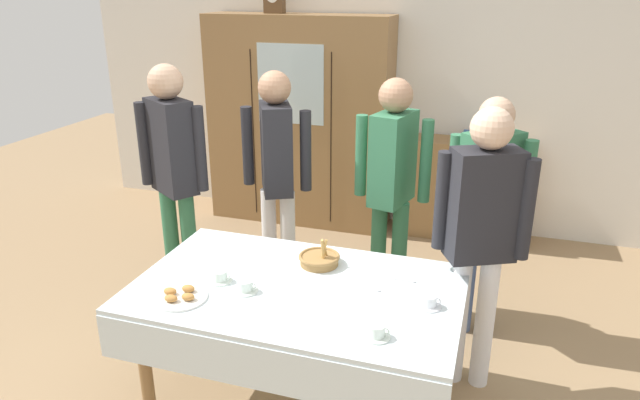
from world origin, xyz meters
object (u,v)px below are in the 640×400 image
at_px(tea_cup_mid_left, 246,287).
at_px(tea_cup_center, 429,302).
at_px(bookshelf_low, 465,190).
at_px(person_behind_table_right, 277,164).
at_px(dining_table, 295,304).
at_px(wall_cabinet, 299,122).
at_px(tea_cup_front_edge, 220,277).
at_px(spoon_near_left, 409,281).
at_px(person_behind_table_left, 173,163).
at_px(bread_basket, 319,259).
at_px(person_by_cabinet, 488,197).
at_px(tea_cup_far_right, 377,332).
at_px(person_beside_shelf, 481,225).
at_px(spoon_far_right, 374,290).
at_px(book_stack, 470,137).
at_px(pastry_plate, 180,296).
at_px(person_near_right_end, 392,175).

xyz_separation_m(tea_cup_mid_left, tea_cup_center, (0.94, 0.14, 0.00)).
height_order(bookshelf_low, person_behind_table_right, person_behind_table_right).
relative_size(dining_table, wall_cabinet, 0.88).
bearing_deg(tea_cup_front_edge, wall_cabinet, 100.43).
bearing_deg(dining_table, bookshelf_low, 75.21).
distance_m(spoon_near_left, person_behind_table_left, 1.87).
bearing_deg(bread_basket, person_by_cabinet, 39.21).
bearing_deg(spoon_near_left, tea_cup_far_right, -95.16).
bearing_deg(spoon_near_left, person_behind_table_right, 142.66).
xyz_separation_m(tea_cup_mid_left, person_beside_shelf, (1.14, 0.58, 0.27)).
xyz_separation_m(tea_cup_far_right, person_beside_shelf, (0.40, 0.78, 0.26)).
bearing_deg(bread_basket, bookshelf_low, 74.13).
relative_size(person_behind_table_right, person_by_cabinet, 1.05).
bearing_deg(person_behind_table_left, person_behind_table_right, 24.57).
bearing_deg(person_behind_table_right, wall_cabinet, 103.63).
bearing_deg(dining_table, person_behind_table_right, 115.98).
bearing_deg(dining_table, spoon_near_left, 25.49).
bearing_deg(spoon_far_right, book_stack, 83.32).
bearing_deg(dining_table, person_beside_shelf, 27.91).
relative_size(bookshelf_low, spoon_far_right, 9.61).
bearing_deg(book_stack, tea_cup_far_right, -93.61).
bearing_deg(spoon_far_right, spoon_near_left, 43.17).
bearing_deg(spoon_near_left, person_behind_table_left, 162.84).
distance_m(wall_cabinet, bookshelf_low, 1.68).
relative_size(tea_cup_mid_left, tea_cup_front_edge, 1.00).
bearing_deg(person_by_cabinet, spoon_near_left, -114.93).
bearing_deg(bookshelf_low, spoon_near_left, -93.24).
relative_size(dining_table, tea_cup_far_right, 13.45).
height_order(pastry_plate, person_near_right_end, person_near_right_end).
xyz_separation_m(book_stack, spoon_far_right, (-0.30, -2.52, -0.24)).
bearing_deg(bread_basket, dining_table, -96.48).
relative_size(person_behind_table_left, person_near_right_end, 1.04).
bearing_deg(person_behind_table_left, bookshelf_low, 44.04).
xyz_separation_m(tea_cup_front_edge, person_behind_table_left, (-0.78, 0.86, 0.33)).
bearing_deg(person_behind_table_left, pastry_plate, -58.49).
xyz_separation_m(person_beside_shelf, person_near_right_end, (-0.62, 0.68, 0.01)).
bearing_deg(tea_cup_center, tea_cup_far_right, -119.38).
height_order(book_stack, person_behind_table_right, person_behind_table_right).
xyz_separation_m(tea_cup_mid_left, person_by_cabinet, (1.16, 1.14, 0.23)).
height_order(dining_table, bread_basket, bread_basket).
height_order(tea_cup_mid_left, spoon_far_right, tea_cup_mid_left).
distance_m(spoon_near_left, person_beside_shelf, 0.50).
relative_size(bookshelf_low, person_behind_table_left, 0.65).
relative_size(tea_cup_mid_left, spoon_near_left, 1.09).
bearing_deg(person_behind_table_right, person_beside_shelf, -23.50).
xyz_separation_m(tea_cup_center, person_behind_table_left, (-1.90, 0.77, 0.33)).
distance_m(spoon_far_right, person_by_cabinet, 1.08).
distance_m(tea_cup_front_edge, person_behind_table_right, 1.20).
xyz_separation_m(bookshelf_low, person_behind_table_left, (-1.89, -1.83, 0.62)).
bearing_deg(wall_cabinet, dining_table, -70.84).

